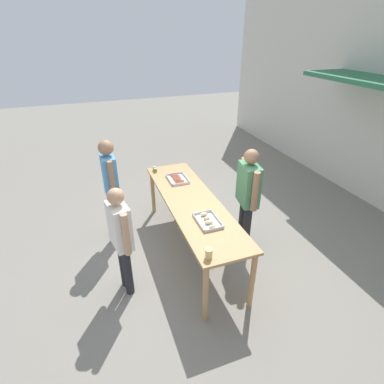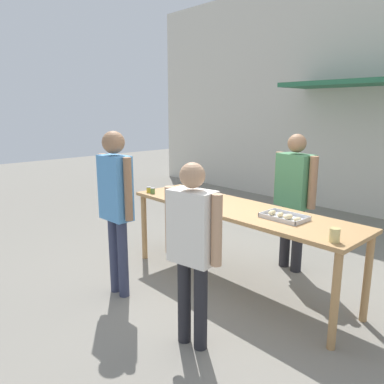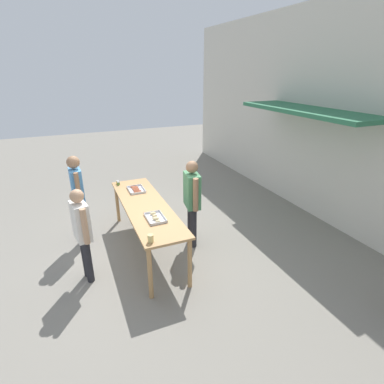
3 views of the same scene
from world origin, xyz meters
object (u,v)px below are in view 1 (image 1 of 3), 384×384
(person_customer_with_cup, at_px, (121,233))
(condiment_jar_mustard, at_px, (154,168))
(condiment_jar_ketchup, at_px, (155,170))
(beer_cup, at_px, (209,253))
(food_tray_buns, at_px, (208,221))
(person_server_behind_table, at_px, (248,192))
(food_tray_sausages, at_px, (177,179))
(person_customer_holding_hotdog, at_px, (111,182))

(person_customer_with_cup, bearing_deg, condiment_jar_mustard, -36.63)
(condiment_jar_ketchup, height_order, beer_cup, beer_cup)
(food_tray_buns, height_order, condiment_jar_mustard, condiment_jar_mustard)
(condiment_jar_mustard, relative_size, person_server_behind_table, 0.04)
(food_tray_sausages, bearing_deg, person_customer_with_cup, -42.64)
(food_tray_sausages, bearing_deg, person_customer_holding_hotdog, -88.59)
(food_tray_sausages, distance_m, person_customer_holding_hotdog, 1.11)
(condiment_jar_ketchup, relative_size, beer_cup, 0.64)
(condiment_jar_ketchup, height_order, person_customer_with_cup, person_customer_with_cup)
(food_tray_sausages, height_order, condiment_jar_mustard, condiment_jar_mustard)
(food_tray_sausages, xyz_separation_m, beer_cup, (1.99, -0.26, 0.04))
(condiment_jar_ketchup, xyz_separation_m, person_server_behind_table, (1.36, 1.11, 0.05))
(beer_cup, bearing_deg, condiment_jar_ketchup, -179.66)
(beer_cup, height_order, person_server_behind_table, person_server_behind_table)
(condiment_jar_mustard, relative_size, person_customer_holding_hotdog, 0.04)
(person_server_behind_table, relative_size, person_customer_holding_hotdog, 0.96)
(food_tray_buns, relative_size, person_customer_holding_hotdog, 0.24)
(food_tray_sausages, xyz_separation_m, condiment_jar_ketchup, (-0.44, -0.28, 0.02))
(food_tray_sausages, relative_size, condiment_jar_mustard, 5.64)
(food_tray_sausages, distance_m, beer_cup, 2.01)
(condiment_jar_ketchup, xyz_separation_m, person_customer_with_cup, (1.67, -0.86, -0.01))
(condiment_jar_ketchup, bearing_deg, person_server_behind_table, 39.14)
(person_customer_with_cup, bearing_deg, beer_cup, -141.78)
(food_tray_buns, height_order, person_customer_holding_hotdog, person_customer_holding_hotdog)
(condiment_jar_mustard, bearing_deg, beer_cup, 0.31)
(beer_cup, relative_size, person_customer_with_cup, 0.07)
(food_tray_buns, xyz_separation_m, person_customer_holding_hotdog, (-1.31, -1.10, 0.14))
(condiment_jar_mustard, relative_size, beer_cup, 0.64)
(condiment_jar_mustard, xyz_separation_m, condiment_jar_ketchup, (0.08, -0.00, 0.00))
(person_customer_holding_hotdog, bearing_deg, condiment_jar_ketchup, -63.02)
(person_server_behind_table, height_order, person_customer_with_cup, person_server_behind_table)
(person_customer_holding_hotdog, bearing_deg, food_tray_sausages, -91.22)
(food_tray_buns, xyz_separation_m, person_server_behind_table, (-0.41, 0.83, 0.07))
(beer_cup, height_order, person_customer_holding_hotdog, person_customer_holding_hotdog)
(food_tray_buns, distance_m, condiment_jar_mustard, 1.88)
(food_tray_buns, bearing_deg, condiment_jar_ketchup, -171.12)
(food_tray_buns, relative_size, condiment_jar_mustard, 5.72)
(food_tray_buns, distance_m, condiment_jar_ketchup, 1.80)
(food_tray_buns, distance_m, person_server_behind_table, 0.93)
(condiment_jar_ketchup, relative_size, person_customer_holding_hotdog, 0.04)
(beer_cup, distance_m, person_server_behind_table, 1.53)
(food_tray_buns, xyz_separation_m, beer_cup, (0.65, -0.26, 0.04))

